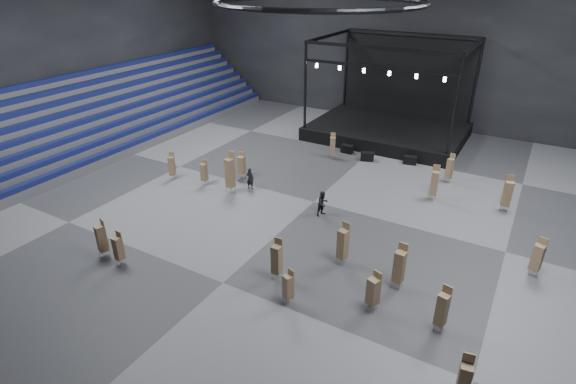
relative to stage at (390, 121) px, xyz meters
The scene contains 29 objects.
floor 16.30m from the stage, 90.00° to the right, with size 50.00×50.00×0.00m, color #58575A.
wall_back 8.93m from the stage, 90.00° to the left, with size 50.00×0.20×18.00m, color black.
wall_left 30.75m from the stage, 147.00° to the right, with size 0.20×42.00×18.00m, color black.
bleachers_left 28.10m from the stage, 144.71° to the right, with size 7.20×40.00×6.40m.
stage is the anchor object (origin of this frame).
truss_ring 19.93m from the stage, 90.00° to the right, with size 12.30×12.30×5.15m.
flight_case_left 6.71m from the stage, 105.03° to the right, with size 1.07×0.54×0.71m, color black.
flight_case_mid 7.33m from the stage, 86.18° to the right, with size 1.11×0.56×0.74m, color black.
flight_case_right 7.35m from the stage, 57.68° to the right, with size 1.07×0.53×0.71m, color black.
chair_stack_0 26.74m from the stage, 66.64° to the right, with size 0.55×0.55×2.41m.
chair_stack_1 26.64m from the stage, 81.90° to the right, with size 0.55×0.55×1.94m.
chair_stack_2 8.55m from the stage, 105.81° to the right, with size 0.57×0.57×2.27m.
chair_stack_3 25.07m from the stage, 84.85° to the right, with size 0.48×0.48×2.42m.
chair_stack_4 22.52m from the stage, 77.98° to the right, with size 0.60×0.60×2.58m.
chair_stack_5 18.88m from the stage, 108.45° to the right, with size 0.62×0.62×3.17m.
chair_stack_6 11.09m from the stage, 47.92° to the right, with size 0.53×0.53×2.33m.
chair_stack_7 19.76m from the stage, 115.40° to the right, with size 0.45×0.45×2.01m.
chair_stack_8 16.04m from the stage, 42.96° to the right, with size 0.64×0.64×2.59m.
chair_stack_9 28.84m from the stage, 101.87° to the right, with size 0.46×0.46×2.06m.
chair_stack_10 22.73m from the stage, 51.97° to the right, with size 0.61×0.61×2.29m.
chair_stack_11 21.50m from the stage, 121.65° to the right, with size 0.53×0.53×2.19m.
chair_stack_12 16.88m from the stage, 113.43° to the right, with size 0.57×0.57×2.14m.
chair_stack_13 13.71m from the stage, 58.78° to the right, with size 0.59×0.59×2.61m.
chair_stack_14 29.09m from the stage, 104.55° to the right, with size 0.63×0.63×2.40m.
chair_stack_15 23.90m from the stage, 70.44° to the right, with size 0.55×0.55×2.61m.
chair_stack_16 30.75m from the stage, 66.63° to the right, with size 0.51×0.51×2.53m.
chair_stack_17 25.90m from the stage, 73.21° to the right, with size 0.65×0.65×2.17m.
man_center 17.51m from the stage, 106.79° to the right, with size 0.61×0.40×1.68m, color black.
crew_member 17.67m from the stage, 85.68° to the right, with size 0.84×0.65×1.72m, color black.
Camera 1 is at (12.40, -25.15, 14.81)m, focal length 28.00 mm.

